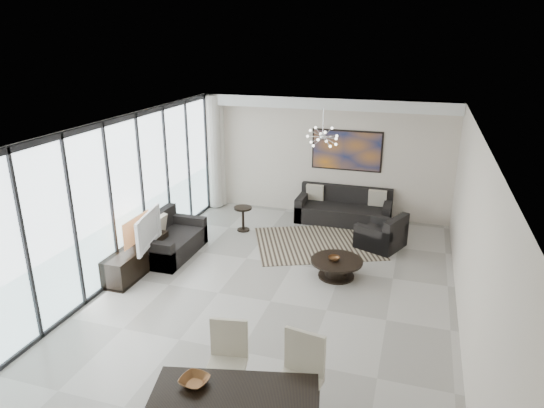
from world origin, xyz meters
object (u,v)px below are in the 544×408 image
at_px(sofa_main, 344,211).
at_px(television, 143,230).
at_px(tv_console, 136,258).
at_px(dining_table, 234,404).
at_px(coffee_table, 336,267).

relative_size(sofa_main, television, 1.96).
xyz_separation_m(tv_console, dining_table, (3.34, -3.41, 0.38)).
distance_m(sofa_main, tv_console, 5.02).
bearing_deg(dining_table, sofa_main, 90.12).
xyz_separation_m(sofa_main, dining_table, (0.02, -7.17, 0.37)).
bearing_deg(tv_console, coffee_table, 13.89).
xyz_separation_m(coffee_table, dining_table, (-0.32, -4.32, 0.45)).
bearing_deg(dining_table, television, 132.50).
bearing_deg(television, sofa_main, -50.85).
height_order(coffee_table, sofa_main, sofa_main).
bearing_deg(sofa_main, dining_table, -89.88).
height_order(television, dining_table, television).
bearing_deg(tv_console, sofa_main, 48.51).
bearing_deg(dining_table, coffee_table, 85.76).
relative_size(coffee_table, dining_table, 0.51).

